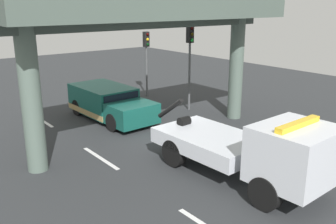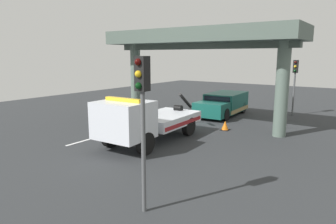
% 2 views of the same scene
% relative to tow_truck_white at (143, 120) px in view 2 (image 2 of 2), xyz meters
% --- Properties ---
extents(ground_plane, '(60.00, 40.00, 0.10)m').
position_rel_tow_truck_white_xyz_m(ground_plane, '(-4.92, -0.03, -1.25)').
color(ground_plane, '#2D3033').
extents(lane_stripe_west, '(2.60, 0.16, 0.01)m').
position_rel_tow_truck_white_xyz_m(lane_stripe_west, '(-10.92, -2.89, -1.20)').
color(lane_stripe_west, silver).
rests_on(lane_stripe_west, ground).
extents(lane_stripe_mid, '(2.60, 0.16, 0.01)m').
position_rel_tow_truck_white_xyz_m(lane_stripe_mid, '(-4.92, -2.89, -1.20)').
color(lane_stripe_mid, silver).
rests_on(lane_stripe_mid, ground).
extents(lane_stripe_east, '(2.60, 0.16, 0.01)m').
position_rel_tow_truck_white_xyz_m(lane_stripe_east, '(1.08, -2.89, -1.20)').
color(lane_stripe_east, silver).
rests_on(lane_stripe_east, ground).
extents(tow_truck_white, '(7.29, 2.59, 2.46)m').
position_rel_tow_truck_white_xyz_m(tow_truck_white, '(0.00, 0.00, 0.00)').
color(tow_truck_white, silver).
rests_on(tow_truck_white, ground).
extents(towed_van_green, '(5.27, 2.37, 1.58)m').
position_rel_tow_truck_white_xyz_m(towed_van_green, '(-9.22, -0.03, -0.42)').
color(towed_van_green, '#145147').
rests_on(towed_van_green, ground).
extents(overpass_structure, '(3.60, 12.14, 5.87)m').
position_rel_tow_truck_white_xyz_m(overpass_structure, '(-5.38, -0.03, 3.89)').
color(overpass_structure, '#596B60').
rests_on(overpass_structure, ground).
extents(traffic_light_near, '(0.39, 0.32, 3.99)m').
position_rel_tow_truck_white_xyz_m(traffic_light_near, '(-11.90, 4.21, 1.72)').
color(traffic_light_near, '#515456').
rests_on(traffic_light_near, ground).
extents(traffic_light_far, '(0.39, 0.32, 4.55)m').
position_rel_tow_truck_white_xyz_m(traffic_light_far, '(-7.90, 4.21, 2.10)').
color(traffic_light_far, '#515456').
rests_on(traffic_light_far, ground).
extents(traffic_light_mid, '(0.39, 0.32, 4.28)m').
position_rel_tow_truck_white_xyz_m(traffic_light_mid, '(5.10, 4.21, 1.92)').
color(traffic_light_mid, '#515456').
rests_on(traffic_light_mid, ground).
extents(traffic_cone_orange, '(0.47, 0.47, 0.55)m').
position_rel_tow_truck_white_xyz_m(traffic_cone_orange, '(-4.98, 2.07, -0.94)').
color(traffic_cone_orange, orange).
rests_on(traffic_cone_orange, ground).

